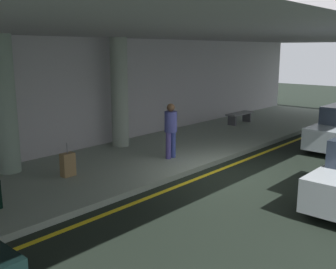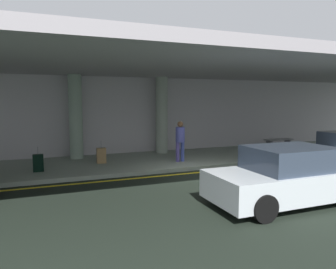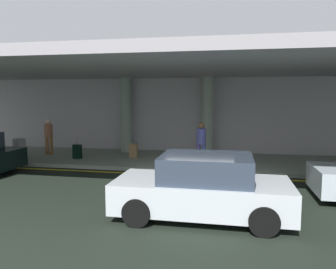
% 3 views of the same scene
% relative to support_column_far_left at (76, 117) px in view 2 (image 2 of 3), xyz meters
% --- Properties ---
extents(ground_plane, '(60.00, 60.00, 0.00)m').
position_rel_support_column_far_left_xyz_m(ground_plane, '(4.00, -4.55, -1.97)').
color(ground_plane, black).
extents(sidewalk, '(26.00, 4.20, 0.15)m').
position_rel_support_column_far_left_xyz_m(sidewalk, '(4.00, -1.45, -1.90)').
color(sidewalk, gray).
rests_on(sidewalk, ground).
extents(lane_stripe_yellow, '(26.00, 0.14, 0.01)m').
position_rel_support_column_far_left_xyz_m(lane_stripe_yellow, '(4.00, -3.90, -1.97)').
color(lane_stripe_yellow, yellow).
rests_on(lane_stripe_yellow, ground).
extents(support_column_far_left, '(0.58, 0.58, 3.65)m').
position_rel_support_column_far_left_xyz_m(support_column_far_left, '(0.00, 0.00, 0.00)').
color(support_column_far_left, gray).
rests_on(support_column_far_left, sidewalk).
extents(support_column_left_mid, '(0.58, 0.58, 3.65)m').
position_rel_support_column_far_left_xyz_m(support_column_left_mid, '(4.00, 0.00, 0.00)').
color(support_column_left_mid, gray).
rests_on(support_column_left_mid, sidewalk).
extents(ceiling_overhang, '(28.00, 13.20, 0.30)m').
position_rel_support_column_far_left_xyz_m(ceiling_overhang, '(4.00, -1.95, 1.97)').
color(ceiling_overhang, gray).
rests_on(ceiling_overhang, support_column_far_left).
extents(terminal_back_wall, '(26.00, 0.30, 3.80)m').
position_rel_support_column_far_left_xyz_m(terminal_back_wall, '(4.00, 0.80, -0.07)').
color(terminal_back_wall, '#B0ACB0').
rests_on(terminal_back_wall, ground).
extents(car_silver, '(4.10, 1.92, 1.50)m').
position_rel_support_column_far_left_xyz_m(car_silver, '(4.49, -7.95, -1.26)').
color(car_silver, silver).
rests_on(car_silver, ground).
extents(person_waiting_for_ride, '(0.38, 0.38, 1.68)m').
position_rel_support_column_far_left_xyz_m(person_waiting_for_ride, '(3.94, -2.35, -0.86)').
color(person_waiting_for_ride, '#4C438D').
rests_on(person_waiting_for_ride, sidewalk).
extents(suitcase_upright_primary, '(0.36, 0.22, 0.90)m').
position_rel_support_column_far_left_xyz_m(suitcase_upright_primary, '(-1.55, -2.23, -1.51)').
color(suitcase_upright_primary, black).
rests_on(suitcase_upright_primary, sidewalk).
extents(suitcase_upright_secondary, '(0.36, 0.22, 0.90)m').
position_rel_support_column_far_left_xyz_m(suitcase_upright_secondary, '(0.81, -1.51, -1.51)').
color(suitcase_upright_secondary, olive).
rests_on(suitcase_upright_secondary, sidewalk).
extents(bench_metal, '(1.60, 0.50, 0.48)m').
position_rel_support_column_far_left_xyz_m(bench_metal, '(10.40, -0.81, -1.47)').
color(bench_metal, slate).
rests_on(bench_metal, sidewalk).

